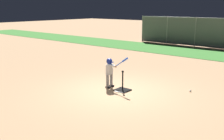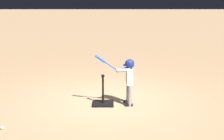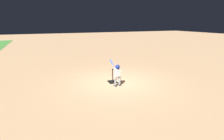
# 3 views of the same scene
# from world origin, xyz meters

# --- Properties ---
(ground_plane) EXTENTS (90.00, 90.00, 0.00)m
(ground_plane) POSITION_xyz_m (0.00, 0.00, 0.00)
(ground_plane) COLOR tan
(home_plate) EXTENTS (0.51, 0.51, 0.02)m
(home_plate) POSITION_xyz_m (0.10, 0.17, 0.01)
(home_plate) COLOR white
(home_plate) RESTS_ON ground_plane
(batting_tee) EXTENTS (0.52, 0.46, 0.75)m
(batting_tee) POSITION_xyz_m (0.07, 0.23, 0.08)
(batting_tee) COLOR black
(batting_tee) RESTS_ON ground_plane
(batter_child) EXTENTS (0.93, 0.36, 1.25)m
(batter_child) POSITION_xyz_m (-0.53, 0.23, 0.72)
(batter_child) COLOR gray
(batter_child) RESTS_ON ground_plane
(baseball) EXTENTS (0.07, 0.07, 0.07)m
(baseball) POSITION_xyz_m (2.05, 1.68, 0.04)
(baseball) COLOR white
(baseball) RESTS_ON ground_plane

